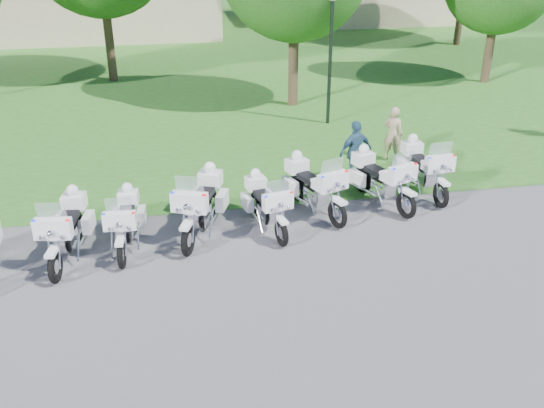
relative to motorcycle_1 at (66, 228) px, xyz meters
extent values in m
plane|color=#55555A|center=(4.65, -1.45, -0.66)|extent=(100.00, 100.00, 0.00)
cube|color=#30631F|center=(4.65, 25.55, -0.66)|extent=(100.00, 48.00, 0.01)
torus|color=black|center=(-0.14, -0.97, -0.33)|extent=(0.22, 0.67, 0.66)
torus|color=black|center=(0.10, 0.70, -0.33)|extent=(0.22, 0.67, 0.66)
cube|color=white|center=(-0.15, -0.99, 0.01)|extent=(0.24, 0.46, 0.07)
cube|color=white|center=(-0.11, -0.74, 0.38)|extent=(0.74, 0.34, 0.40)
cube|color=silver|center=(-0.10, -0.68, 0.73)|extent=(0.57, 0.20, 0.37)
sphere|color=red|center=(0.19, -0.85, 0.57)|extent=(0.09, 0.09, 0.09)
sphere|color=#1426E5|center=(-0.43, -0.76, 0.57)|extent=(0.09, 0.09, 0.09)
cube|color=silver|center=(-0.02, -0.12, -0.21)|extent=(0.41, 0.60, 0.34)
cube|color=white|center=(-0.05, -0.35, 0.13)|extent=(0.39, 0.56, 0.22)
cube|color=black|center=(0.03, 0.18, 0.11)|extent=(0.42, 0.66, 0.12)
cube|color=white|center=(0.37, 0.51, -0.16)|extent=(0.25, 0.54, 0.36)
cube|color=white|center=(-0.21, 0.59, -0.16)|extent=(0.25, 0.54, 0.36)
cube|color=white|center=(0.11, 0.73, 0.25)|extent=(0.53, 0.46, 0.32)
sphere|color=white|center=(0.11, 0.73, 0.51)|extent=(0.26, 0.26, 0.26)
torus|color=black|center=(1.10, -0.67, -0.36)|extent=(0.17, 0.61, 0.61)
torus|color=black|center=(1.23, 0.86, -0.36)|extent=(0.17, 0.61, 0.61)
cube|color=white|center=(1.09, -0.69, -0.04)|extent=(0.20, 0.41, 0.06)
cube|color=white|center=(1.11, -0.46, 0.29)|extent=(0.67, 0.27, 0.36)
cube|color=silver|center=(1.12, -0.41, 0.61)|extent=(0.51, 0.15, 0.34)
sphere|color=red|center=(1.40, -0.54, 0.46)|extent=(0.08, 0.08, 0.08)
sphere|color=#1426E5|center=(0.82, -0.49, 0.46)|extent=(0.08, 0.08, 0.08)
cube|color=silver|center=(1.16, 0.11, -0.25)|extent=(0.35, 0.53, 0.31)
cube|color=white|center=(1.14, -0.10, 0.06)|extent=(0.33, 0.49, 0.20)
cube|color=black|center=(1.19, 0.38, 0.05)|extent=(0.35, 0.58, 0.11)
cube|color=white|center=(1.49, 0.70, -0.21)|extent=(0.20, 0.48, 0.33)
cube|color=white|center=(0.94, 0.75, -0.21)|extent=(0.20, 0.48, 0.33)
cube|color=white|center=(1.23, 0.89, 0.17)|extent=(0.46, 0.40, 0.29)
sphere|color=white|center=(1.23, 0.89, 0.41)|extent=(0.24, 0.24, 0.24)
torus|color=black|center=(2.44, -0.40, -0.31)|extent=(0.38, 0.71, 0.70)
torus|color=black|center=(3.07, 1.27, -0.31)|extent=(0.38, 0.71, 0.70)
cube|color=white|center=(2.43, -0.42, 0.06)|extent=(0.34, 0.50, 0.07)
cube|color=white|center=(2.52, -0.18, 0.44)|extent=(0.80, 0.50, 0.42)
cube|color=silver|center=(2.55, -0.12, 0.81)|extent=(0.60, 0.33, 0.40)
sphere|color=red|center=(2.82, -0.35, 0.64)|extent=(0.09, 0.09, 0.09)
sphere|color=#1426E5|center=(2.19, -0.12, 0.64)|extent=(0.09, 0.09, 0.09)
cube|color=silver|center=(2.76, 0.45, -0.19)|extent=(0.54, 0.68, 0.36)
cube|color=white|center=(2.67, 0.22, 0.18)|extent=(0.51, 0.63, 0.23)
cube|color=black|center=(2.87, 0.75, 0.16)|extent=(0.56, 0.74, 0.13)
cube|color=white|center=(3.31, 1.01, -0.13)|extent=(0.37, 0.58, 0.38)
cube|color=white|center=(2.72, 1.23, -0.13)|extent=(0.37, 0.58, 0.38)
cube|color=white|center=(3.08, 1.30, 0.31)|extent=(0.62, 0.57, 0.34)
sphere|color=white|center=(3.08, 1.30, 0.58)|extent=(0.27, 0.27, 0.27)
torus|color=black|center=(4.43, -0.36, -0.36)|extent=(0.24, 0.62, 0.61)
torus|color=black|center=(4.12, 1.15, -0.36)|extent=(0.24, 0.62, 0.61)
cube|color=white|center=(4.43, -0.38, -0.04)|extent=(0.24, 0.42, 0.06)
cube|color=white|center=(4.38, -0.16, 0.29)|extent=(0.68, 0.34, 0.36)
cube|color=silver|center=(4.37, -0.10, 0.61)|extent=(0.52, 0.21, 0.34)
sphere|color=red|center=(4.68, -0.15, 0.46)|extent=(0.08, 0.08, 0.08)
sphere|color=#1426E5|center=(4.11, -0.27, 0.46)|extent=(0.08, 0.08, 0.08)
cube|color=silver|center=(4.27, 0.41, -0.25)|extent=(0.40, 0.56, 0.31)
cube|color=white|center=(4.31, 0.20, 0.06)|extent=(0.38, 0.52, 0.20)
cube|color=black|center=(4.21, 0.68, 0.05)|extent=(0.41, 0.61, 0.11)
cube|color=white|center=(4.41, 1.07, -0.21)|extent=(0.25, 0.49, 0.33)
cube|color=white|center=(3.88, 0.96, -0.21)|extent=(0.25, 0.49, 0.33)
cube|color=white|center=(4.11, 1.17, 0.17)|extent=(0.50, 0.44, 0.29)
sphere|color=white|center=(4.11, 1.17, 0.41)|extent=(0.24, 0.24, 0.24)
torus|color=black|center=(5.83, 0.22, -0.33)|extent=(0.35, 0.67, 0.67)
torus|color=black|center=(5.25, 1.82, -0.33)|extent=(0.35, 0.67, 0.67)
cube|color=white|center=(5.84, 0.20, 0.02)|extent=(0.32, 0.47, 0.07)
cube|color=white|center=(5.75, 0.44, 0.39)|extent=(0.76, 0.47, 0.40)
cube|color=silver|center=(5.73, 0.49, 0.74)|extent=(0.57, 0.31, 0.38)
sphere|color=red|center=(6.07, 0.49, 0.58)|extent=(0.09, 0.09, 0.09)
sphere|color=#1426E5|center=(5.47, 0.27, 0.58)|extent=(0.09, 0.09, 0.09)
cube|color=silver|center=(5.53, 1.04, -0.21)|extent=(0.51, 0.64, 0.34)
cube|color=white|center=(5.62, 0.81, 0.14)|extent=(0.48, 0.60, 0.22)
cube|color=black|center=(5.43, 1.32, 0.12)|extent=(0.53, 0.70, 0.12)
cube|color=white|center=(5.58, 1.78, -0.16)|extent=(0.35, 0.55, 0.36)
cube|color=white|center=(5.02, 1.57, -0.16)|extent=(0.35, 0.55, 0.36)
cube|color=white|center=(5.24, 1.84, 0.26)|extent=(0.59, 0.54, 0.32)
sphere|color=white|center=(5.24, 1.84, 0.52)|extent=(0.26, 0.26, 0.26)
torus|color=black|center=(7.55, 0.40, -0.33)|extent=(0.34, 0.67, 0.66)
torus|color=black|center=(7.00, 1.99, -0.33)|extent=(0.34, 0.67, 0.66)
cube|color=white|center=(7.55, 0.39, 0.01)|extent=(0.31, 0.47, 0.07)
cube|color=white|center=(7.47, 0.62, 0.38)|extent=(0.75, 0.46, 0.39)
cube|color=silver|center=(7.45, 0.67, 0.72)|extent=(0.56, 0.29, 0.37)
sphere|color=red|center=(7.79, 0.67, 0.56)|extent=(0.09, 0.09, 0.09)
sphere|color=#1426E5|center=(7.19, 0.46, 0.56)|extent=(0.09, 0.09, 0.09)
cube|color=silver|center=(7.27, 1.22, -0.22)|extent=(0.50, 0.63, 0.34)
cube|color=white|center=(7.34, 0.99, 0.13)|extent=(0.47, 0.59, 0.22)
cube|color=black|center=(7.17, 1.49, 0.11)|extent=(0.52, 0.69, 0.12)
cube|color=white|center=(7.33, 1.95, -0.17)|extent=(0.34, 0.54, 0.36)
cube|color=white|center=(6.77, 1.75, -0.17)|extent=(0.34, 0.54, 0.36)
cube|color=white|center=(6.99, 2.02, 0.25)|extent=(0.58, 0.53, 0.32)
sphere|color=white|center=(6.99, 2.02, 0.50)|extent=(0.26, 0.26, 0.26)
torus|color=black|center=(8.59, 0.79, -0.33)|extent=(0.17, 0.67, 0.67)
torus|color=black|center=(8.49, 2.48, -0.33)|extent=(0.17, 0.67, 0.67)
cube|color=white|center=(8.59, 0.77, 0.02)|extent=(0.20, 0.45, 0.07)
cube|color=white|center=(8.57, 1.02, 0.38)|extent=(0.73, 0.28, 0.40)
cube|color=silver|center=(8.57, 1.08, 0.73)|extent=(0.56, 0.15, 0.37)
sphere|color=red|center=(8.90, 0.98, 0.57)|extent=(0.09, 0.09, 0.09)
sphere|color=#1426E5|center=(8.26, 0.94, 0.57)|extent=(0.09, 0.09, 0.09)
cube|color=silver|center=(8.54, 1.65, -0.21)|extent=(0.37, 0.58, 0.34)
cube|color=white|center=(8.55, 1.42, 0.14)|extent=(0.35, 0.54, 0.22)
cube|color=black|center=(8.52, 1.95, 0.12)|extent=(0.37, 0.64, 0.12)
cube|color=white|center=(8.79, 2.35, -0.16)|extent=(0.21, 0.53, 0.36)
cube|color=white|center=(8.20, 2.31, -0.16)|extent=(0.21, 0.53, 0.36)
cube|color=white|center=(8.48, 2.51, 0.26)|extent=(0.50, 0.43, 0.32)
sphere|color=white|center=(8.48, 2.51, 0.51)|extent=(0.26, 0.26, 0.26)
cylinder|color=black|center=(7.60, 7.60, 1.37)|extent=(0.12, 0.12, 4.05)
cylinder|color=#38281C|center=(0.12, 14.92, 1.36)|extent=(0.36, 0.36, 4.04)
cylinder|color=#38281C|center=(6.90, 9.97, 1.16)|extent=(0.36, 0.36, 3.64)
cylinder|color=#38281C|center=(15.62, 11.84, 0.89)|extent=(0.36, 0.36, 3.10)
cylinder|color=#38281C|center=(18.05, 19.53, 1.55)|extent=(0.36, 0.36, 4.43)
cube|color=tan|center=(-1.35, 26.55, 1.14)|extent=(14.00, 8.00, 3.60)
imported|color=tan|center=(8.53, 3.99, 0.13)|extent=(0.68, 0.66, 1.57)
imported|color=#315A77|center=(7.00, 2.67, 0.18)|extent=(1.06, 0.69, 1.68)
camera|label=1|loc=(2.18, -11.54, 5.83)|focal=40.00mm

